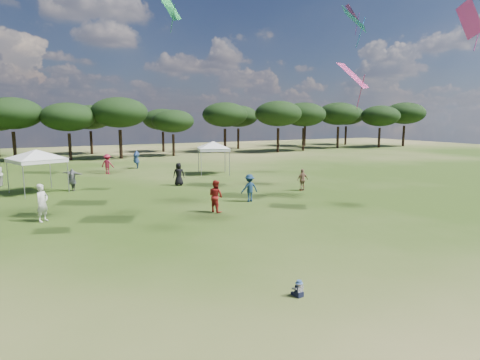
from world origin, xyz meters
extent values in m
plane|color=#354F17|center=(0.00, 0.00, 0.00)|extent=(140.00, 140.00, 0.00)
cylinder|color=black|center=(-8.39, 45.81, 1.73)|extent=(0.40, 0.40, 3.46)
ellipsoid|color=black|center=(-8.39, 45.81, 5.54)|extent=(6.73, 6.73, 3.63)
cylinder|color=black|center=(-2.58, 44.63, 1.61)|extent=(0.37, 0.37, 3.21)
ellipsoid|color=black|center=(-2.58, 44.63, 5.14)|extent=(6.24, 6.24, 3.36)
cylinder|color=black|center=(3.26, 44.18, 1.78)|extent=(0.41, 0.41, 3.56)
ellipsoid|color=black|center=(3.26, 44.18, 5.69)|extent=(6.91, 6.91, 3.73)
cylinder|color=black|center=(10.19, 44.51, 1.44)|extent=(0.33, 0.33, 2.88)
ellipsoid|color=black|center=(10.19, 44.51, 4.61)|extent=(5.60, 5.60, 3.02)
cylinder|color=black|center=(18.96, 46.98, 1.72)|extent=(0.39, 0.39, 3.44)
ellipsoid|color=black|center=(18.96, 46.98, 5.51)|extent=(6.69, 6.69, 3.60)
cylinder|color=black|center=(25.77, 43.05, 1.77)|extent=(0.40, 0.40, 3.53)
ellipsoid|color=black|center=(25.77, 43.05, 5.65)|extent=(6.86, 6.86, 3.70)
cylinder|color=black|center=(30.65, 43.46, 1.73)|extent=(0.40, 0.40, 3.47)
ellipsoid|color=black|center=(30.65, 43.46, 5.55)|extent=(6.74, 6.74, 3.63)
cylinder|color=black|center=(39.22, 45.46, 1.79)|extent=(0.41, 0.41, 3.57)
ellipsoid|color=black|center=(39.22, 45.46, 5.72)|extent=(6.94, 6.94, 3.74)
cylinder|color=black|center=(46.34, 43.12, 1.68)|extent=(0.38, 0.38, 3.35)
ellipsoid|color=black|center=(46.34, 43.12, 5.37)|extent=(6.51, 6.51, 3.51)
cylinder|color=black|center=(52.84, 43.62, 1.83)|extent=(0.42, 0.42, 3.66)
ellipsoid|color=black|center=(52.84, 43.62, 5.85)|extent=(7.10, 7.10, 3.83)
cylinder|color=black|center=(0.83, 52.52, 1.60)|extent=(0.37, 0.37, 3.20)
ellipsoid|color=black|center=(0.83, 52.52, 5.12)|extent=(6.21, 6.21, 3.35)
cylinder|color=black|center=(10.82, 51.34, 1.50)|extent=(0.34, 0.34, 2.99)
ellipsoid|color=black|center=(10.82, 51.34, 4.79)|extent=(5.81, 5.81, 3.13)
cylinder|color=black|center=(23.62, 51.75, 1.66)|extent=(0.38, 0.38, 3.31)
ellipsoid|color=black|center=(23.62, 51.75, 5.30)|extent=(6.43, 6.43, 3.47)
cylinder|color=black|center=(37.30, 52.12, 1.82)|extent=(0.42, 0.42, 3.64)
ellipsoid|color=black|center=(37.30, 52.12, 5.82)|extent=(7.06, 7.06, 3.81)
cylinder|color=black|center=(46.40, 51.51, 1.73)|extent=(0.40, 0.40, 3.46)
ellipsoid|color=black|center=(46.40, 51.51, 5.53)|extent=(6.72, 6.72, 3.62)
cylinder|color=gray|center=(-7.16, 21.13, 1.13)|extent=(0.06, 0.06, 2.26)
cylinder|color=gray|center=(-4.51, 22.12, 1.13)|extent=(0.06, 0.06, 2.26)
cylinder|color=gray|center=(-8.15, 23.78, 1.13)|extent=(0.06, 0.06, 2.26)
cylinder|color=gray|center=(-5.50, 24.77, 1.13)|extent=(0.06, 0.06, 2.26)
cube|color=white|center=(-6.33, 22.95, 2.21)|extent=(3.84, 3.84, 0.25)
pyramid|color=white|center=(-6.33, 22.95, 2.94)|extent=(5.70, 5.70, 0.60)
cylinder|color=gray|center=(6.32, 24.98, 1.15)|extent=(0.06, 0.06, 2.29)
cylinder|color=gray|center=(8.70, 24.29, 1.15)|extent=(0.06, 0.06, 2.29)
cylinder|color=gray|center=(7.01, 27.36, 1.15)|extent=(0.06, 0.06, 2.29)
cylinder|color=gray|center=(9.39, 26.67, 1.15)|extent=(0.06, 0.06, 2.29)
cube|color=white|center=(7.86, 25.82, 2.24)|extent=(3.27, 3.27, 0.25)
pyramid|color=white|center=(7.86, 25.82, 2.97)|extent=(5.17, 5.17, 0.60)
cube|color=black|center=(-0.06, 1.64, 0.08)|extent=(0.22, 0.22, 0.16)
cube|color=black|center=(-0.15, 1.78, 0.04)|extent=(0.09, 0.19, 0.08)
cube|color=black|center=(-0.01, 1.80, 0.04)|extent=(0.09, 0.19, 0.08)
cube|color=white|center=(-0.06, 1.64, 0.25)|extent=(0.20, 0.16, 0.20)
cylinder|color=white|center=(-0.19, 1.69, 0.25)|extent=(0.08, 0.20, 0.12)
cylinder|color=white|center=(0.05, 1.71, 0.25)|extent=(0.08, 0.20, 0.12)
sphere|color=#E0B293|center=(-0.06, 1.64, 0.39)|extent=(0.14, 0.14, 0.14)
cone|color=#5181BE|center=(-0.06, 1.64, 0.42)|extent=(0.23, 0.23, 0.02)
cylinder|color=#5181BE|center=(-0.06, 1.64, 0.45)|extent=(0.15, 0.15, 0.06)
imported|color=black|center=(3.08, 21.40, 0.86)|extent=(0.96, 0.77, 1.72)
imported|color=#A21B36|center=(-0.62, 30.33, 0.90)|extent=(1.33, 1.25, 1.80)
imported|color=silver|center=(-6.28, 14.28, 0.93)|extent=(0.79, 0.80, 1.87)
imported|color=#47474C|center=(-4.25, 22.60, 0.78)|extent=(1.56, 1.85, 1.56)
imported|color=navy|center=(4.98, 13.80, 0.83)|extent=(1.09, 0.63, 1.67)
imported|color=#976C52|center=(10.04, 15.36, 0.77)|extent=(0.92, 0.43, 1.54)
imported|color=maroon|center=(2.06, 12.23, 0.87)|extent=(0.91, 1.02, 1.74)
imported|color=navy|center=(2.63, 33.19, 0.91)|extent=(1.41, 2.30, 1.82)
plane|color=#1C8D38|center=(4.53, 27.08, 14.30)|extent=(2.82, 2.07, 2.83)
plane|color=#E238BA|center=(13.76, 6.54, 10.00)|extent=(1.18, 2.10, 1.94)
plane|color=#1C86D8|center=(13.65, 14.81, 11.69)|extent=(2.53, 2.68, 1.73)
plane|color=#6C2490|center=(18.18, 19.95, 13.64)|extent=(2.00, 1.96, 1.78)
plane|color=#B22C64|center=(10.96, 11.78, 7.56)|extent=(2.86, 2.49, 1.76)
camera|label=1|loc=(-6.48, -7.13, 5.03)|focal=30.00mm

